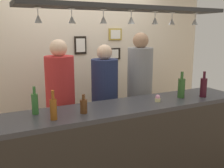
# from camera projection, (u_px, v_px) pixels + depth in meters

# --- Properties ---
(back_wall) EXTENTS (4.40, 0.06, 2.60)m
(back_wall) POSITION_uv_depth(u_px,v_px,m) (83.00, 64.00, 3.93)
(back_wall) COLOR beige
(back_wall) RESTS_ON ground_plane
(bar_counter) EXTENTS (2.70, 0.55, 1.05)m
(bar_counter) POSITION_uv_depth(u_px,v_px,m) (139.00, 140.00, 2.64)
(bar_counter) COLOR #38383D
(bar_counter) RESTS_ON ground_plane
(overhead_glass_rack) EXTENTS (2.20, 0.36, 0.04)m
(overhead_glass_rack) POSITION_uv_depth(u_px,v_px,m) (130.00, 8.00, 2.56)
(overhead_glass_rack) COLOR black
(hanging_wineglass_far_left) EXTENTS (0.07, 0.07, 0.13)m
(hanging_wineglass_far_left) POSITION_uv_depth(u_px,v_px,m) (38.00, 18.00, 2.24)
(hanging_wineglass_far_left) COLOR silver
(hanging_wineglass_far_left) RESTS_ON overhead_glass_rack
(hanging_wineglass_left) EXTENTS (0.07, 0.07, 0.13)m
(hanging_wineglass_left) POSITION_uv_depth(u_px,v_px,m) (72.00, 19.00, 2.36)
(hanging_wineglass_left) COLOR silver
(hanging_wineglass_left) RESTS_ON overhead_glass_rack
(hanging_wineglass_center_left) EXTENTS (0.07, 0.07, 0.13)m
(hanging_wineglass_center_left) POSITION_uv_depth(u_px,v_px,m) (103.00, 19.00, 2.43)
(hanging_wineglass_center_left) COLOR silver
(hanging_wineglass_center_left) RESTS_ON overhead_glass_rack
(hanging_wineglass_center) EXTENTS (0.07, 0.07, 0.13)m
(hanging_wineglass_center) POSITION_uv_depth(u_px,v_px,m) (131.00, 19.00, 2.52)
(hanging_wineglass_center) COLOR silver
(hanging_wineglass_center) RESTS_ON overhead_glass_rack
(hanging_wineglass_center_right) EXTENTS (0.07, 0.07, 0.13)m
(hanging_wineglass_center_right) POSITION_uv_depth(u_px,v_px,m) (155.00, 20.00, 2.71)
(hanging_wineglass_center_right) COLOR silver
(hanging_wineglass_center_right) RESTS_ON overhead_glass_rack
(hanging_wineglass_right) EXTENTS (0.07, 0.07, 0.13)m
(hanging_wineglass_right) POSITION_uv_depth(u_px,v_px,m) (172.00, 21.00, 2.89)
(hanging_wineglass_right) COLOR silver
(hanging_wineglass_right) RESTS_ON overhead_glass_rack
(hanging_wineglass_far_right) EXTENTS (0.07, 0.07, 0.13)m
(hanging_wineglass_far_right) POSITION_uv_depth(u_px,v_px,m) (195.00, 21.00, 2.97)
(hanging_wineglass_far_right) COLOR silver
(hanging_wineglass_far_right) RESTS_ON overhead_glass_rack
(person_left_red_shirt) EXTENTS (0.34, 0.34, 1.71)m
(person_left_red_shirt) POSITION_uv_depth(u_px,v_px,m) (61.00, 97.00, 3.07)
(person_left_red_shirt) COLOR #2D334C
(person_left_red_shirt) RESTS_ON ground_plane
(person_middle_navy_shirt) EXTENTS (0.34, 0.34, 1.63)m
(person_middle_navy_shirt) POSITION_uv_depth(u_px,v_px,m) (105.00, 96.00, 3.33)
(person_middle_navy_shirt) COLOR #2D334C
(person_middle_navy_shirt) RESTS_ON ground_plane
(person_right_grey_shirt) EXTENTS (0.34, 0.34, 1.78)m
(person_right_grey_shirt) POSITION_uv_depth(u_px,v_px,m) (140.00, 85.00, 3.55)
(person_right_grey_shirt) COLOR #2D334C
(person_right_grey_shirt) RESTS_ON ground_plane
(bottle_beer_green_import) EXTENTS (0.06, 0.06, 0.26)m
(bottle_beer_green_import) POSITION_uv_depth(u_px,v_px,m) (35.00, 103.00, 2.37)
(bottle_beer_green_import) COLOR #336B2D
(bottle_beer_green_import) RESTS_ON bar_counter
(bottle_beer_brown_stubby) EXTENTS (0.07, 0.07, 0.18)m
(bottle_beer_brown_stubby) POSITION_uv_depth(u_px,v_px,m) (84.00, 106.00, 2.40)
(bottle_beer_brown_stubby) COLOR #512D14
(bottle_beer_brown_stubby) RESTS_ON bar_counter
(bottle_beer_amber_tall) EXTENTS (0.06, 0.06, 0.26)m
(bottle_beer_amber_tall) POSITION_uv_depth(u_px,v_px,m) (53.00, 109.00, 2.22)
(bottle_beer_amber_tall) COLOR brown
(bottle_beer_amber_tall) RESTS_ON bar_counter
(bottle_wine_dark_red) EXTENTS (0.08, 0.08, 0.30)m
(bottle_wine_dark_red) POSITION_uv_depth(u_px,v_px,m) (203.00, 87.00, 2.99)
(bottle_wine_dark_red) COLOR #380F19
(bottle_wine_dark_red) RESTS_ON bar_counter
(bottle_champagne_green) EXTENTS (0.08, 0.08, 0.30)m
(bottle_champagne_green) POSITION_uv_depth(u_px,v_px,m) (181.00, 87.00, 2.96)
(bottle_champagne_green) COLOR #2D5623
(bottle_champagne_green) RESTS_ON bar_counter
(cupcake) EXTENTS (0.06, 0.06, 0.08)m
(cupcake) POSITION_uv_depth(u_px,v_px,m) (158.00, 98.00, 2.80)
(cupcake) COLOR beige
(cupcake) RESTS_ON bar_counter
(picture_frame_upper_small) EXTENTS (0.22, 0.02, 0.18)m
(picture_frame_upper_small) POSITION_uv_depth(u_px,v_px,m) (115.00, 34.00, 4.04)
(picture_frame_upper_small) COLOR #B29338
(picture_frame_upper_small) RESTS_ON back_wall
(picture_frame_lower_pair) EXTENTS (0.30, 0.02, 0.18)m
(picture_frame_lower_pair) POSITION_uv_depth(u_px,v_px,m) (112.00, 54.00, 4.07)
(picture_frame_lower_pair) COLOR black
(picture_frame_lower_pair) RESTS_ON back_wall
(picture_frame_crest) EXTENTS (0.18, 0.02, 0.26)m
(picture_frame_crest) POSITION_uv_depth(u_px,v_px,m) (80.00, 45.00, 3.81)
(picture_frame_crest) COLOR black
(picture_frame_crest) RESTS_ON back_wall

